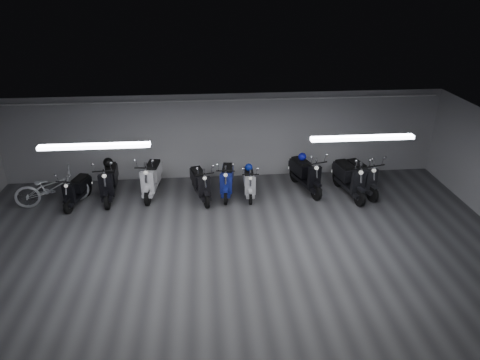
{
  "coord_description": "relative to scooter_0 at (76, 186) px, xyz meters",
  "views": [
    {
      "loc": [
        -0.58,
        -7.94,
        6.16
      ],
      "look_at": [
        0.31,
        2.5,
        1.05
      ],
      "focal_mm": 32.04,
      "sensor_mm": 36.0,
      "label": 1
    }
  ],
  "objects": [
    {
      "name": "conduit",
      "position": [
        4.37,
        1.47,
        2.02
      ],
      "size": [
        13.6,
        0.05,
        0.05
      ],
      "primitive_type": "cylinder",
      "rotation": [
        0.0,
        1.57,
        0.0
      ],
      "color": "white",
      "rests_on": "back_wall"
    },
    {
      "name": "fluor_strip_right",
      "position": [
        7.37,
        -2.45,
        2.14
      ],
      "size": [
        2.4,
        0.18,
        0.08
      ],
      "primitive_type": "cube",
      "color": "white",
      "rests_on": "ceiling"
    },
    {
      "name": "helmet_0",
      "position": [
        6.74,
        0.56,
        0.43
      ],
      "size": [
        0.25,
        0.25,
        0.25
      ],
      "primitive_type": "sphere",
      "color": "#0E129D",
      "rests_on": "scooter_7"
    },
    {
      "name": "scooter_9",
      "position": [
        8.48,
        0.03,
        0.11
      ],
      "size": [
        1.09,
        2.0,
        1.42
      ],
      "primitive_type": null,
      "rotation": [
        0.0,
        0.0,
        0.25
      ],
      "color": "black",
      "rests_on": "floor"
    },
    {
      "name": "scooter_6",
      "position": [
        5.05,
        0.08,
        -0.01
      ],
      "size": [
        0.58,
        1.61,
        1.18
      ],
      "primitive_type": null,
      "rotation": [
        0.0,
        0.0,
        -0.03
      ],
      "color": "silver",
      "rests_on": "floor"
    },
    {
      "name": "scooter_0",
      "position": [
        0.0,
        0.0,
        0.0
      ],
      "size": [
        0.93,
        1.7,
        1.2
      ],
      "primitive_type": null,
      "rotation": [
        0.0,
        0.0,
        -0.25
      ],
      "color": "black",
      "rests_on": "floor"
    },
    {
      "name": "helmet_2",
      "position": [
        0.87,
        0.57,
        0.45
      ],
      "size": [
        0.29,
        0.29,
        0.29
      ],
      "primitive_type": "sphere",
      "color": "black",
      "rests_on": "scooter_1"
    },
    {
      "name": "scooter_1",
      "position": [
        0.88,
        0.29,
        0.13
      ],
      "size": [
        0.75,
        2.0,
        1.46
      ],
      "primitive_type": null,
      "rotation": [
        0.0,
        0.0,
        0.05
      ],
      "color": "black",
      "rests_on": "floor"
    },
    {
      "name": "back_wall",
      "position": [
        4.37,
        1.55,
        0.8
      ],
      "size": [
        14.0,
        0.01,
        2.8
      ],
      "primitive_type": "cube",
      "color": "#A0A0A2",
      "rests_on": "ground"
    },
    {
      "name": "scooter_7",
      "position": [
        6.82,
        0.29,
        0.13
      ],
      "size": [
        1.21,
        2.07,
        1.47
      ],
      "primitive_type": null,
      "rotation": [
        0.0,
        0.0,
        0.3
      ],
      "color": "black",
      "rests_on": "floor"
    },
    {
      "name": "bicycle",
      "position": [
        -0.72,
        0.07,
        0.05
      ],
      "size": [
        2.13,
        1.2,
        1.3
      ],
      "primitive_type": "imported",
      "rotation": [
        0.0,
        0.0,
        1.83
      ],
      "color": "silver",
      "rests_on": "floor"
    },
    {
      "name": "ceiling",
      "position": [
        4.37,
        -3.45,
        2.2
      ],
      "size": [
        14.0,
        10.0,
        0.01
      ],
      "primitive_type": "cube",
      "color": "slate",
      "rests_on": "ground"
    },
    {
      "name": "floor",
      "position": [
        4.37,
        -3.45,
        -0.61
      ],
      "size": [
        14.0,
        10.0,
        0.01
      ],
      "primitive_type": "cube",
      "color": "#3B3B3E",
      "rests_on": "ground"
    },
    {
      "name": "helmet_1",
      "position": [
        5.05,
        0.3,
        0.25
      ],
      "size": [
        0.23,
        0.23,
        0.23
      ],
      "primitive_type": "sphere",
      "color": "navy",
      "rests_on": "scooter_6"
    },
    {
      "name": "scooter_2",
      "position": [
        2.11,
        0.42,
        0.13
      ],
      "size": [
        0.87,
        2.02,
        1.45
      ],
      "primitive_type": null,
      "rotation": [
        0.0,
        0.0,
        -0.12
      ],
      "color": "silver",
      "rests_on": "floor"
    },
    {
      "name": "scooter_3",
      "position": [
        3.59,
        0.04,
        0.06
      ],
      "size": [
        1.02,
        1.86,
        1.32
      ],
      "primitive_type": null,
      "rotation": [
        0.0,
        0.0,
        0.26
      ],
      "color": "black",
      "rests_on": "floor"
    },
    {
      "name": "scooter_8",
      "position": [
        8.05,
        -0.14,
        0.15
      ],
      "size": [
        1.02,
        2.09,
        1.49
      ],
      "primitive_type": null,
      "rotation": [
        0.0,
        0.0,
        0.18
      ],
      "color": "black",
      "rests_on": "floor"
    },
    {
      "name": "fluor_strip_left",
      "position": [
        1.37,
        -2.45,
        2.14
      ],
      "size": [
        2.4,
        0.18,
        0.08
      ],
      "primitive_type": "cube",
      "color": "white",
      "rests_on": "ceiling"
    },
    {
      "name": "scooter_4",
      "position": [
        4.39,
        0.21,
        0.06
      ],
      "size": [
        0.81,
        1.83,
        1.32
      ],
      "primitive_type": null,
      "rotation": [
        0.0,
        0.0,
        -0.13
      ],
      "color": "navy",
      "rests_on": "floor"
    }
  ]
}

